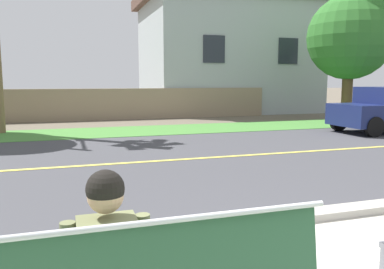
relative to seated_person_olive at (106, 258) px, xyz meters
name	(u,v)px	position (x,y,z in m)	size (l,w,h in m)	color
ground_plane	(148,150)	(1.76, 7.42, -0.68)	(140.00, 140.00, 0.00)	#665B4C
curb_edge	(242,224)	(1.76, 1.77, -0.62)	(44.00, 0.30, 0.11)	#ADA89E
street_asphalt	(161,161)	(1.76, 5.92, -0.67)	(52.00, 8.00, 0.01)	#424247
road_centre_line	(161,161)	(1.76, 5.92, -0.67)	(48.00, 0.14, 0.01)	#E0CC4C
far_verge_grass	(126,131)	(1.76, 11.23, -0.67)	(48.00, 2.80, 0.02)	#478438
seated_person_olive	(106,258)	(0.00, 0.00, 0.00)	(0.52, 0.68, 1.25)	#47382D
shade_tree_left	(354,31)	(11.55, 11.77, 3.16)	(3.58, 3.58, 5.91)	brown
garden_wall	(133,104)	(2.74, 15.60, 0.02)	(13.00, 0.36, 1.40)	gray
house_across_street	(227,53)	(8.72, 18.79, 2.62)	(9.72, 6.91, 6.50)	#A3ADB2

